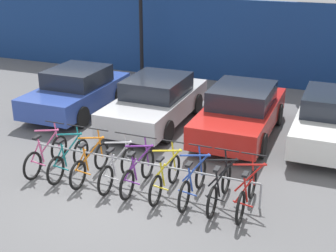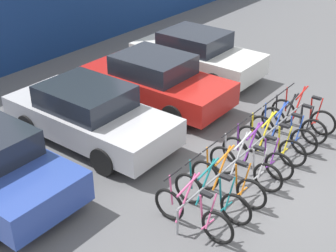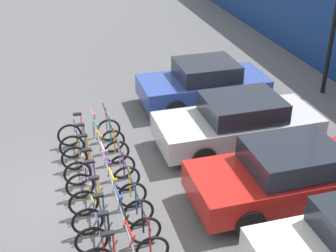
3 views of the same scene
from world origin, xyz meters
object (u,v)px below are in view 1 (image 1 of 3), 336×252
bicycle_teal (69,159)px  car_silver (156,101)px  bicycle_pink (46,155)px  bicycle_red (247,193)px  car_red (241,111)px  bicycle_blue (193,183)px  bicycle_purple (138,172)px  bike_rack (141,164)px  bicycle_orange (90,163)px  car_blue (77,91)px  bicycle_silver (117,168)px  bicycle_yellow (165,177)px  bicycle_black (220,188)px  car_white (333,119)px

bicycle_teal → car_silver: (0.57, 3.80, 0.31)m
bicycle_teal → bicycle_pink: bearing=176.1°
bicycle_pink → bicycle_red: same height
bicycle_teal → car_silver: car_silver is taller
car_red → bicycle_blue: bearing=-91.0°
bicycle_teal → bicycle_purple: 1.77m
bike_rack → bicycle_blue: 1.28m
car_red → bicycle_orange: bearing=-123.5°
bicycle_orange → car_blue: (-2.73, 3.82, 0.31)m
bicycle_pink → bicycle_teal: (0.62, 0.00, 0.00)m
bicycle_blue → car_red: size_ratio=0.41×
car_blue → bicycle_teal: bearing=-60.5°
bicycle_pink → bicycle_silver: 1.89m
car_silver → bicycle_purple: bearing=-72.4°
bike_rack → bicycle_teal: size_ratio=3.13×
bicycle_silver → bicycle_yellow: bearing=3.7°
bicycle_blue → car_blue: car_blue is taller
car_blue → car_red: (5.27, 0.02, 0.00)m
bicycle_black → bicycle_yellow: bearing=176.5°
bicycle_teal → car_blue: bearing=115.6°
bike_rack → car_red: (1.32, 3.68, 0.19)m
bike_rack → bicycle_teal: (-1.78, -0.15, -0.13)m
car_red → car_blue: bearing=-179.8°
car_blue → car_white: (7.68, 0.32, 0.00)m
bicycle_teal → bicycle_purple: size_ratio=1.00×
bicycle_blue → car_white: (2.48, 4.14, 0.31)m
bicycle_purple → car_blue: size_ratio=0.43×
bike_rack → car_blue: 5.39m
car_red → bicycle_pink: bearing=-134.2°
bicycle_yellow → car_red: bearing=82.7°
bicycle_purple → bicycle_blue: same height
bicycle_silver → car_blue: 5.14m
car_silver → car_white: (4.96, 0.33, -0.00)m
bicycle_black → bicycle_red: 0.57m
bicycle_pink → car_white: 7.42m
car_silver → car_white: bearing=3.9°
bicycle_pink → car_white: (6.15, 4.14, 0.31)m
bicycle_pink → bicycle_purple: (2.40, 0.00, 0.00)m
bicycle_teal → bicycle_orange: bearing=-3.9°
bicycle_black → car_blue: 6.94m
bicycle_black → car_silver: car_silver is taller
car_blue → car_silver: (2.73, -0.01, 0.00)m
bicycle_blue → car_red: (0.06, 3.83, 0.31)m
bike_rack → bicycle_silver: 0.56m
bicycle_teal → bicycle_red: size_ratio=1.00×
bicycle_blue → car_red: 3.85m
bicycle_teal → bicycle_blue: same height
bicycle_orange → car_silver: car_silver is taller
bicycle_teal → bicycle_purple: same height
bicycle_pink → car_red: size_ratio=0.41×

